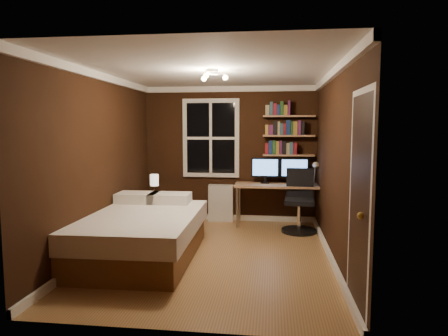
# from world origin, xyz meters

# --- Properties ---
(floor) EXTENTS (4.20, 4.20, 0.00)m
(floor) POSITION_xyz_m (0.00, 0.00, 0.00)
(floor) COLOR brown
(floor) RESTS_ON ground
(wall_back) EXTENTS (3.20, 0.04, 2.50)m
(wall_back) POSITION_xyz_m (0.00, 2.10, 1.25)
(wall_back) COLOR black
(wall_back) RESTS_ON ground
(wall_left) EXTENTS (0.04, 4.20, 2.50)m
(wall_left) POSITION_xyz_m (-1.60, 0.00, 1.25)
(wall_left) COLOR black
(wall_left) RESTS_ON ground
(wall_right) EXTENTS (0.04, 4.20, 2.50)m
(wall_right) POSITION_xyz_m (1.60, 0.00, 1.25)
(wall_right) COLOR black
(wall_right) RESTS_ON ground
(ceiling) EXTENTS (3.20, 4.20, 0.02)m
(ceiling) POSITION_xyz_m (0.00, 0.00, 2.50)
(ceiling) COLOR white
(ceiling) RESTS_ON wall_back
(window) EXTENTS (1.06, 0.06, 1.46)m
(window) POSITION_xyz_m (-0.35, 2.06, 1.55)
(window) COLOR silver
(window) RESTS_ON wall_back
(door) EXTENTS (0.03, 0.82, 2.05)m
(door) POSITION_xyz_m (1.59, -1.55, 1.02)
(door) COLOR black
(door) RESTS_ON ground
(door_knob) EXTENTS (0.06, 0.06, 0.06)m
(door_knob) POSITION_xyz_m (1.55, -1.85, 1.00)
(door_knob) COLOR gold
(door_knob) RESTS_ON door
(ceiling_fixture) EXTENTS (0.44, 0.44, 0.18)m
(ceiling_fixture) POSITION_xyz_m (0.00, -0.10, 2.40)
(ceiling_fixture) COLOR beige
(ceiling_fixture) RESTS_ON ceiling
(bookshelf_lower) EXTENTS (0.92, 0.22, 0.03)m
(bookshelf_lower) POSITION_xyz_m (1.08, 1.98, 1.25)
(bookshelf_lower) COLOR tan
(bookshelf_lower) RESTS_ON wall_back
(books_row_lower) EXTENTS (0.54, 0.16, 0.23)m
(books_row_lower) POSITION_xyz_m (1.08, 1.98, 1.38)
(books_row_lower) COLOR maroon
(books_row_lower) RESTS_ON bookshelf_lower
(bookshelf_middle) EXTENTS (0.92, 0.22, 0.03)m
(bookshelf_middle) POSITION_xyz_m (1.08, 1.98, 1.60)
(bookshelf_middle) COLOR tan
(bookshelf_middle) RESTS_ON wall_back
(books_row_middle) EXTENTS (0.66, 0.16, 0.23)m
(books_row_middle) POSITION_xyz_m (1.08, 1.98, 1.73)
(books_row_middle) COLOR navy
(books_row_middle) RESTS_ON bookshelf_middle
(bookshelf_upper) EXTENTS (0.92, 0.22, 0.03)m
(bookshelf_upper) POSITION_xyz_m (1.08, 1.98, 1.95)
(bookshelf_upper) COLOR tan
(bookshelf_upper) RESTS_ON wall_back
(books_row_upper) EXTENTS (0.42, 0.16, 0.23)m
(books_row_upper) POSITION_xyz_m (1.08, 1.98, 2.08)
(books_row_upper) COLOR #255725
(books_row_upper) RESTS_ON bookshelf_upper
(bed) EXTENTS (1.62, 2.23, 0.75)m
(bed) POSITION_xyz_m (-1.00, -0.23, 0.32)
(bed) COLOR brown
(bed) RESTS_ON ground
(nightstand) EXTENTS (0.46, 0.46, 0.50)m
(nightstand) POSITION_xyz_m (-1.26, 1.42, 0.25)
(nightstand) COLOR brown
(nightstand) RESTS_ON ground
(bedside_lamp) EXTENTS (0.15, 0.15, 0.44)m
(bedside_lamp) POSITION_xyz_m (-1.26, 1.42, 0.71)
(bedside_lamp) COLOR beige
(bedside_lamp) RESTS_ON nightstand
(radiator) EXTENTS (0.46, 0.16, 0.69)m
(radiator) POSITION_xyz_m (-0.15, 1.98, 0.34)
(radiator) COLOR silver
(radiator) RESTS_ON ground
(desk) EXTENTS (1.56, 0.59, 0.74)m
(desk) POSITION_xyz_m (0.91, 1.79, 0.68)
(desk) COLOR tan
(desk) RESTS_ON ground
(monitor_left) EXTENTS (0.50, 0.12, 0.46)m
(monitor_left) POSITION_xyz_m (0.67, 1.86, 0.97)
(monitor_left) COLOR black
(monitor_left) RESTS_ON desk
(monitor_right) EXTENTS (0.50, 0.12, 0.46)m
(monitor_right) POSITION_xyz_m (1.19, 1.86, 0.97)
(monitor_right) COLOR black
(monitor_right) RESTS_ON desk
(desk_lamp) EXTENTS (0.14, 0.32, 0.44)m
(desk_lamp) POSITION_xyz_m (1.53, 1.65, 0.96)
(desk_lamp) COLOR silver
(desk_lamp) RESTS_ON desk
(office_chair) EXTENTS (0.58, 0.58, 1.06)m
(office_chair) POSITION_xyz_m (1.25, 1.39, 0.41)
(office_chair) COLOR black
(office_chair) RESTS_ON ground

